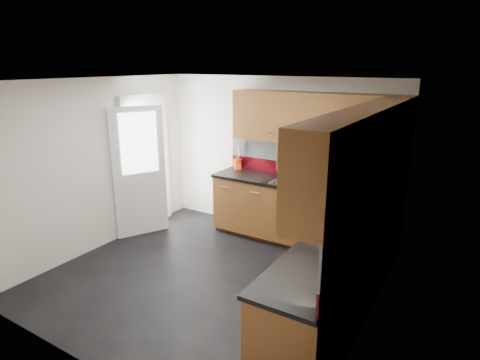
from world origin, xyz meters
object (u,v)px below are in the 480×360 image
Objects in this scene: gas_hob at (295,181)px; toaster at (393,187)px; food_processor at (356,212)px; utensil_pot at (238,163)px.

toaster is (1.30, 0.19, 0.08)m from gas_hob.
food_processor is (1.19, -1.13, 0.14)m from gas_hob.
gas_hob is at bearing -171.71° from toaster.
utensil_pot is at bearing 179.23° from toaster.
utensil_pot is 1.46× the size of toaster.
utensil_pot reaches higher than gas_hob.
gas_hob is 1.30× the size of utensil_pot.
food_processor is (2.29, -1.35, 0.05)m from utensil_pot.
gas_hob is 1.65m from food_processor.
utensil_pot is 2.66m from food_processor.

